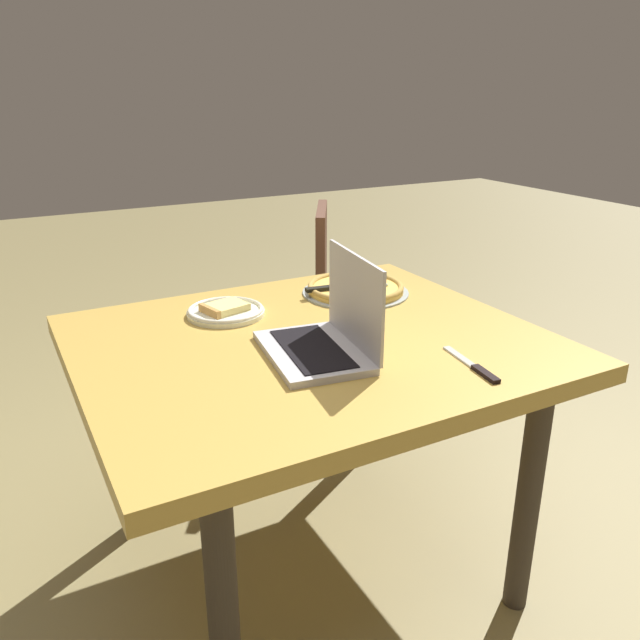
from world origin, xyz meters
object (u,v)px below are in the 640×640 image
object	(u,v)px
laptop	(327,333)
chair_near	(295,297)
dining_table	(311,366)
table_knife	(475,367)
pizza_plate	(225,311)
pizza_tray	(355,288)

from	to	relation	value
laptop	chair_near	distance (m)	1.13
dining_table	table_knife	world-z (taller)	table_knife
pizza_plate	pizza_tray	bearing A→B (deg)	179.55
pizza_plate	laptop	bearing A→B (deg)	108.29
dining_table	pizza_plate	bearing A→B (deg)	-63.33
laptop	table_knife	bearing A→B (deg)	136.95
dining_table	pizza_plate	distance (m)	0.32
dining_table	pizza_plate	world-z (taller)	pizza_plate
pizza_plate	pizza_tray	world-z (taller)	pizza_plate
pizza_plate	chair_near	bearing A→B (deg)	-129.95
pizza_plate	table_knife	world-z (taller)	pizza_plate
laptop	chair_near	bearing A→B (deg)	-111.88
dining_table	laptop	distance (m)	0.17
dining_table	table_knife	distance (m)	0.44
laptop	pizza_plate	xyz separation A→B (m)	(0.13, -0.38, -0.04)
pizza_tray	chair_near	world-z (taller)	chair_near
pizza_tray	laptop	bearing A→B (deg)	50.43
pizza_plate	table_knife	xyz separation A→B (m)	(-0.39, 0.62, -0.01)
pizza_tray	chair_near	distance (m)	0.69
laptop	pizza_tray	world-z (taller)	laptop
laptop	table_knife	distance (m)	0.36
pizza_tray	pizza_plate	bearing A→B (deg)	-0.45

